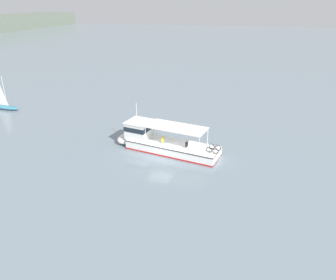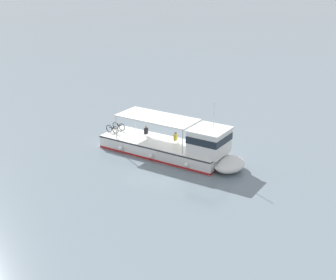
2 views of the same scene
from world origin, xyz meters
TOP-DOWN VIEW (x-y plane):
  - ground_plane at (0.00, 0.00)m, footprint 400.00×400.00m
  - ferry_main at (2.14, 0.57)m, footprint 5.72×13.07m
  - sailboat_near_port at (10.90, 28.71)m, footprint 1.95×4.93m

SIDE VIEW (x-z plane):
  - ground_plane at x=0.00m, z-range 0.00..0.00m
  - sailboat_near_port at x=10.90m, z-range -2.16..3.24m
  - ferry_main at x=2.14m, z-range -1.65..3.67m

